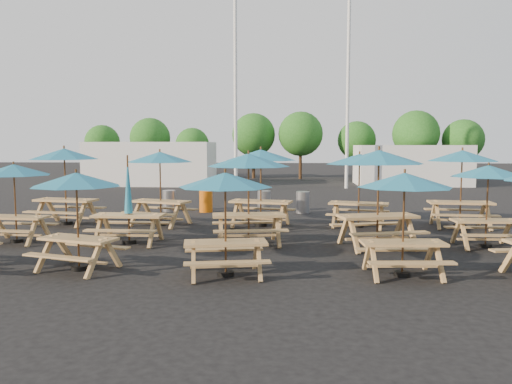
# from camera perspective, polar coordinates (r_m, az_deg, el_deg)

# --- Properties ---
(ground) EXTENTS (120.00, 120.00, 0.00)m
(ground) POSITION_cam_1_polar(r_m,az_deg,el_deg) (14.60, -0.40, -4.85)
(ground) COLOR black
(ground) RESTS_ON ground
(picnic_unit_1) EXTENTS (2.02, 2.02, 2.11)m
(picnic_unit_1) POSITION_cam_1_polar(r_m,az_deg,el_deg) (14.66, -25.94, 1.83)
(picnic_unit_1) COLOR tan
(picnic_unit_1) RESTS_ON ground
(picnic_unit_2) EXTENTS (2.56, 2.56, 2.51)m
(picnic_unit_2) POSITION_cam_1_polar(r_m,az_deg,el_deg) (17.33, -21.06, 3.62)
(picnic_unit_2) COLOR tan
(picnic_unit_2) RESTS_ON ground
(picnic_unit_3) EXTENTS (2.29, 2.29, 2.05)m
(picnic_unit_3) POSITION_cam_1_polar(r_m,az_deg,el_deg) (10.85, -19.84, 0.74)
(picnic_unit_3) COLOR tan
(picnic_unit_3) RESTS_ON ground
(picnic_unit_4) EXTENTS (1.84, 1.61, 2.33)m
(picnic_unit_4) POSITION_cam_1_polar(r_m,az_deg,el_deg) (13.51, -14.36, -1.74)
(picnic_unit_4) COLOR tan
(picnic_unit_4) RESTS_ON ground
(picnic_unit_5) EXTENTS (2.71, 2.71, 2.41)m
(picnic_unit_5) POSITION_cam_1_polar(r_m,az_deg,el_deg) (16.35, -10.92, 3.48)
(picnic_unit_5) COLOR tan
(picnic_unit_5) RESTS_ON ground
(picnic_unit_6) EXTENTS (2.16, 2.16, 2.08)m
(picnic_unit_6) POSITION_cam_1_polar(r_m,az_deg,el_deg) (9.76, -3.53, 0.70)
(picnic_unit_6) COLOR tan
(picnic_unit_6) RESTS_ON ground
(picnic_unit_7) EXTENTS (2.47, 2.47, 2.39)m
(picnic_unit_7) POSITION_cam_1_polar(r_m,az_deg,el_deg) (12.93, -0.86, 3.05)
(picnic_unit_7) COLOR tan
(picnic_unit_7) RESTS_ON ground
(picnic_unit_8) EXTENTS (2.63, 2.63, 2.48)m
(picnic_unit_8) POSITION_cam_1_polar(r_m,az_deg,el_deg) (15.81, 0.55, 3.74)
(picnic_unit_8) COLOR tan
(picnic_unit_8) RESTS_ON ground
(picnic_unit_9) EXTENTS (1.98, 1.98, 2.08)m
(picnic_unit_9) POSITION_cam_1_polar(r_m,az_deg,el_deg) (10.16, 16.60, 0.66)
(picnic_unit_9) COLOR tan
(picnic_unit_9) RESTS_ON ground
(picnic_unit_10) EXTENTS (2.72, 2.72, 2.50)m
(picnic_unit_10) POSITION_cam_1_polar(r_m,az_deg,el_deg) (12.85, 13.85, 3.29)
(picnic_unit_10) COLOR tan
(picnic_unit_10) RESTS_ON ground
(picnic_unit_11) EXTENTS (2.53, 2.53, 2.34)m
(picnic_unit_11) POSITION_cam_1_polar(r_m,az_deg,el_deg) (16.02, 11.74, 3.22)
(picnic_unit_11) COLOR tan
(picnic_unit_11) RESTS_ON ground
(picnic_unit_13) EXTENTS (1.93, 1.93, 2.11)m
(picnic_unit_13) POSITION_cam_1_polar(r_m,az_deg,el_deg) (13.84, 25.01, 1.69)
(picnic_unit_13) COLOR tan
(picnic_unit_13) RESTS_ON ground
(picnic_unit_14) EXTENTS (2.36, 2.36, 2.46)m
(picnic_unit_14) POSITION_cam_1_polar(r_m,az_deg,el_deg) (16.87, 22.49, 3.38)
(picnic_unit_14) COLOR tan
(picnic_unit_14) RESTS_ON ground
(waste_bin_0) EXTENTS (0.51, 0.51, 0.83)m
(waste_bin_0) POSITION_cam_1_polar(r_m,az_deg,el_deg) (19.89, -9.90, -1.00)
(waste_bin_0) COLOR gray
(waste_bin_0) RESTS_ON ground
(waste_bin_1) EXTENTS (0.51, 0.51, 0.83)m
(waste_bin_1) POSITION_cam_1_polar(r_m,az_deg,el_deg) (19.49, -5.74, -1.08)
(waste_bin_1) COLOR #C95B0B
(waste_bin_1) RESTS_ON ground
(waste_bin_2) EXTENTS (0.51, 0.51, 0.83)m
(waste_bin_2) POSITION_cam_1_polar(r_m,az_deg,el_deg) (19.39, 0.93, -1.08)
(waste_bin_2) COLOR gray
(waste_bin_2) RESTS_ON ground
(waste_bin_3) EXTENTS (0.51, 0.51, 0.83)m
(waste_bin_3) POSITION_cam_1_polar(r_m,az_deg,el_deg) (19.16, 5.37, -1.18)
(waste_bin_3) COLOR gray
(waste_bin_3) RESTS_ON ground
(mast_0) EXTENTS (0.20, 0.20, 12.00)m
(mast_0) POSITION_cam_1_polar(r_m,az_deg,el_deg) (28.70, -2.36, 12.18)
(mast_0) COLOR silver
(mast_0) RESTS_ON ground
(mast_1) EXTENTS (0.20, 0.20, 12.00)m
(mast_1) POSITION_cam_1_polar(r_m,az_deg,el_deg) (30.71, 10.46, 11.65)
(mast_1) COLOR silver
(mast_1) RESTS_ON ground
(event_tent_0) EXTENTS (8.00, 4.00, 2.80)m
(event_tent_0) POSITION_cam_1_polar(r_m,az_deg,el_deg) (33.60, -11.83, 3.21)
(event_tent_0) COLOR silver
(event_tent_0) RESTS_ON ground
(event_tent_1) EXTENTS (7.00, 4.00, 2.60)m
(event_tent_1) POSITION_cam_1_polar(r_m,az_deg,el_deg) (34.28, 17.25, 2.96)
(event_tent_1) COLOR silver
(event_tent_1) RESTS_ON ground
(tree_0) EXTENTS (2.80, 2.80, 4.24)m
(tree_0) POSITION_cam_1_polar(r_m,az_deg,el_deg) (42.37, -17.16, 5.44)
(tree_0) COLOR #382314
(tree_0) RESTS_ON ground
(tree_1) EXTENTS (3.11, 3.11, 4.72)m
(tree_1) POSITION_cam_1_polar(r_m,az_deg,el_deg) (39.73, -12.01, 6.05)
(tree_1) COLOR #382314
(tree_1) RESTS_ON ground
(tree_2) EXTENTS (2.59, 2.59, 3.93)m
(tree_2) POSITION_cam_1_polar(r_m,az_deg,el_deg) (38.71, -7.29, 5.37)
(tree_2) COLOR #382314
(tree_2) RESTS_ON ground
(tree_3) EXTENTS (3.36, 3.36, 5.09)m
(tree_3) POSITION_cam_1_polar(r_m,az_deg,el_deg) (39.15, -0.28, 6.55)
(tree_3) COLOR #382314
(tree_3) RESTS_ON ground
(tree_4) EXTENTS (3.41, 3.41, 5.17)m
(tree_4) POSITION_cam_1_polar(r_m,az_deg,el_deg) (38.60, 5.12, 6.62)
(tree_4) COLOR #382314
(tree_4) RESTS_ON ground
(tree_5) EXTENTS (2.94, 2.94, 4.45)m
(tree_5) POSITION_cam_1_polar(r_m,az_deg,el_deg) (39.34, 11.44, 5.81)
(tree_5) COLOR #382314
(tree_5) RESTS_ON ground
(tree_6) EXTENTS (3.38, 3.38, 5.13)m
(tree_6) POSITION_cam_1_polar(r_m,az_deg,el_deg) (38.35, 17.80, 6.35)
(tree_6) COLOR #382314
(tree_6) RESTS_ON ground
(tree_7) EXTENTS (2.95, 2.95, 4.48)m
(tree_7) POSITION_cam_1_polar(r_m,az_deg,el_deg) (39.31, 22.59, 5.53)
(tree_7) COLOR #382314
(tree_7) RESTS_ON ground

